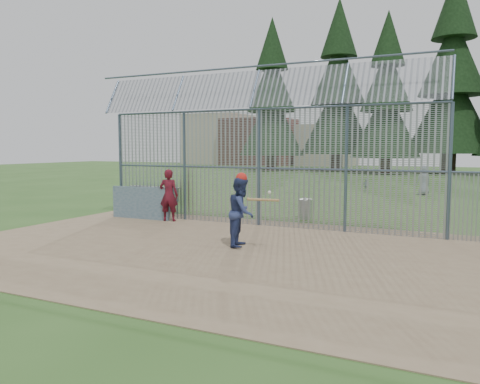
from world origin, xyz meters
The scene contains 13 objects.
ground centered at (0.00, 0.00, 0.00)m, with size 120.00×120.00×0.00m, color #2D511E.
dirt_infield centered at (0.00, -0.50, 0.01)m, with size 14.00×10.00×0.02m, color #756047.
dugout_wall centered at (-4.60, 2.90, 0.62)m, with size 2.50×0.12×1.20m, color #38566B.
batter centered at (0.95, 0.10, 0.96)m, with size 0.91×0.71×1.88m, color navy.
onlooker centered at (-3.30, 2.89, 0.97)m, with size 0.69×0.46×1.90m, color maroon.
bg_kid_standing centered at (4.36, 17.18, 0.85)m, with size 0.83×0.54×1.69m, color slate.
bg_kid_seated centered at (1.13, 17.34, 0.40)m, with size 0.47×0.20×0.81m, color slate.
batting_gear centered at (1.06, 0.07, 1.80)m, with size 1.28×0.56×0.74m.
trash_can centered at (0.97, 5.73, 0.38)m, with size 0.56×0.56×0.82m.
bleacher centered at (-7.79, 7.84, 0.41)m, with size 3.00×0.95×0.72m.
backstop_fence centered at (1.81, 3.43, 2.36)m, with size 20.09×0.81×5.30m.
conifer_row centered at (1.93, 41.51, 10.83)m, with size 38.48×12.26×20.20m.
distant_buildings centered at (-23.18, 56.49, 3.60)m, with size 26.50×10.50×8.00m.
Camera 1 is at (6.32, -11.28, 2.71)m, focal length 35.00 mm.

